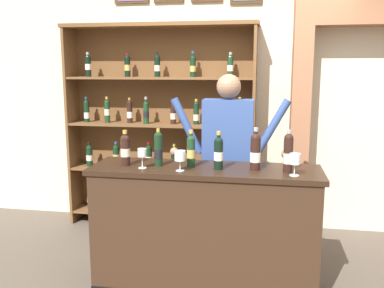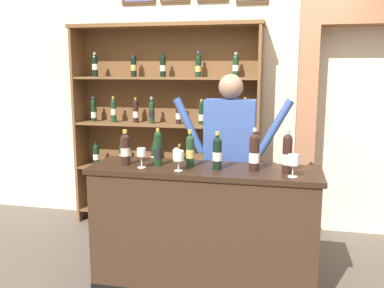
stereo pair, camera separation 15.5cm
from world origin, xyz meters
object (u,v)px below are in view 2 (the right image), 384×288
Objects in this scene: wine_glass_right at (293,161)px; tasting_bottle_grappa at (125,149)px; wine_glass_left at (141,153)px; tasting_bottle_vin_santo at (190,150)px; tasting_bottle_brunello at (287,153)px; wine_shelf at (167,123)px; tasting_bottle_riserva at (254,152)px; tasting_bottle_prosecco at (158,148)px; tasting_bottle_rosso at (217,152)px; wine_glass_spare at (178,156)px; tasting_counter at (204,230)px; shopkeeper at (230,148)px.

tasting_bottle_grappa is at bearing 175.36° from wine_glass_right.
wine_glass_right reaches higher than wine_glass_left.
tasting_bottle_vin_santo is 0.74m from tasting_bottle_brunello.
tasting_bottle_vin_santo is (0.59, -1.39, -0.02)m from wine_shelf.
wine_shelf is 1.78m from tasting_bottle_riserva.
tasting_bottle_vin_santo is (0.26, 0.00, -0.00)m from tasting_bottle_prosecco.
wine_glass_right is (0.56, -0.10, -0.02)m from tasting_bottle_rosso.
wine_glass_right is (1.37, -1.54, -0.04)m from wine_shelf.
tasting_bottle_vin_santo is 1.79× the size of wine_glass_right.
tasting_counter is at bearing 39.83° from wine_glass_spare.
tasting_bottle_rosso is at bearing -5.02° from tasting_bottle_prosecco.
tasting_bottle_riserva is at bearing 1.47° from tasting_bottle_grappa.
tasting_bottle_prosecco is 1.91× the size of wine_glass_left.
shopkeeper is at bearing 77.53° from tasting_counter.
tasting_bottle_vin_santo is at bearing -67.04° from wine_shelf.
wine_glass_right is at bearing -10.40° from tasting_bottle_rosso.
wine_glass_right is (1.30, -0.11, -0.02)m from tasting_bottle_grappa.
wine_glass_right is at bearing -11.74° from tasting_counter.
shopkeeper is at bearing 48.55° from wine_glass_left.
tasting_bottle_brunello is at bearing 0.74° from tasting_bottle_rosso.
tasting_bottle_grappa is 1.26m from tasting_bottle_brunello.
tasting_bottle_riserva is (0.39, -0.01, 0.66)m from tasting_counter.
tasting_counter is 0.79m from wine_glass_left.
tasting_counter is at bearing 12.53° from wine_glass_left.
shopkeeper is 5.82× the size of tasting_bottle_prosecco.
tasting_counter is 6.14× the size of tasting_bottle_vin_santo.
shopkeeper is at bearing 129.65° from tasting_bottle_brunello.
tasting_counter is 6.34× the size of tasting_bottle_grappa.
tasting_bottle_rosso reaches higher than wine_glass_right.
tasting_bottle_brunello reaches higher than wine_glass_spare.
tasting_bottle_rosso is at bearing -174.03° from tasting_bottle_riserva.
tasting_bottle_prosecco is at bearing 174.98° from tasting_bottle_rosso.
tasting_counter is 0.76m from tasting_bottle_riserva.
tasting_bottle_rosso reaches higher than wine_glass_spare.
tasting_bottle_riserva is at bearing 6.48° from wine_glass_left.
tasting_bottle_vin_santo is at bearing 69.09° from wine_glass_spare.
tasting_bottle_riserva is 1.02× the size of tasting_bottle_brunello.
tasting_bottle_riserva is at bearing 174.72° from tasting_bottle_brunello.
tasting_bottle_riserva is 0.31m from wine_glass_right.
tasting_bottle_brunello is at bearing -5.28° from tasting_bottle_riserva.
tasting_bottle_riserva is at bearing 13.49° from wine_glass_spare.
tasting_bottle_vin_santo reaches higher than wine_glass_spare.
wine_glass_spare is 0.95× the size of wine_glass_right.
shopkeeper is 5.48× the size of tasting_bottle_brunello.
tasting_bottle_vin_santo is 0.16m from wine_glass_spare.
tasting_bottle_prosecco is at bearing 8.61° from tasting_bottle_grappa.
wine_glass_spare is 0.84m from wine_glass_right.
wine_glass_right is (1.15, -0.03, 0.00)m from wine_glass_left.
wine_shelf reaches higher than wine_glass_right.
wine_shelf is at bearing 131.66° from wine_glass_right.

